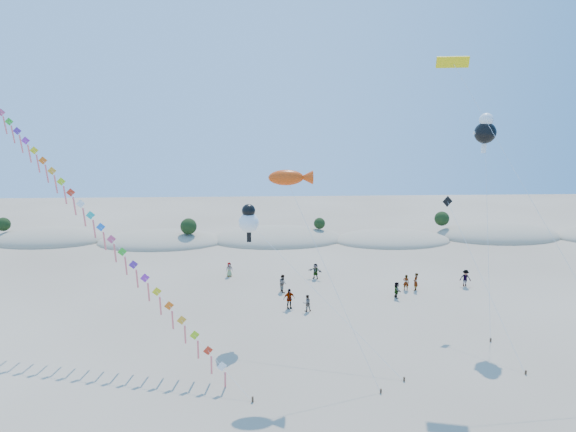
{
  "coord_description": "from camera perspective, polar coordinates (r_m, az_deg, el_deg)",
  "views": [
    {
      "loc": [
        -1.21,
        -20.25,
        17.89
      ],
      "look_at": [
        0.23,
        14.0,
        10.3
      ],
      "focal_mm": 30.0,
      "sensor_mm": 36.0,
      "label": 1
    }
  ],
  "objects": [
    {
      "name": "cartoon_kite_low",
      "position": [
        38.84,
        -4.66,
        -0.49
      ],
      "size": [
        11.5,
        9.82,
        10.53
      ],
      "color": "#3F2D1E",
      "rests_on": "ground"
    },
    {
      "name": "fish_kite",
      "position": [
        33.32,
        0.37,
        4.54
      ],
      "size": [
        7.19,
        6.01,
        13.86
      ],
      "color": "#3F2D1E",
      "rests_on": "ground"
    },
    {
      "name": "dark_kite",
      "position": [
        41.56,
        20.38,
        -3.01
      ],
      "size": [
        2.86,
        10.66,
        10.71
      ],
      "color": "#3F2D1E",
      "rests_on": "ground"
    },
    {
      "name": "kite_train",
      "position": [
        39.19,
        -21.72,
        -0.82
      ],
      "size": [
        22.73,
        17.05,
        18.61
      ],
      "color": "#3F2D1E",
      "rests_on": "ground"
    },
    {
      "name": "cartoon_kite_high",
      "position": [
        43.9,
        22.35,
        9.36
      ],
      "size": [
        2.0,
        6.69,
        17.65
      ],
      "color": "#3F2D1E",
      "rests_on": "ground"
    },
    {
      "name": "parafoil_kite",
      "position": [
        39.41,
        19.25,
        16.28
      ],
      "size": [
        10.61,
        12.5,
        21.8
      ],
      "color": "#3F2D1E",
      "rests_on": "ground"
    },
    {
      "name": "beachgoers",
      "position": [
        49.15,
        7.07,
        -7.9
      ],
      "size": [
        25.71,
        10.45,
        1.9
      ],
      "color": "slate",
      "rests_on": "ground"
    },
    {
      "name": "dune_ridge",
      "position": [
        67.8,
        -0.41,
        -2.72
      ],
      "size": [
        145.3,
        11.49,
        5.57
      ],
      "color": "tan",
      "rests_on": "ground"
    }
  ]
}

